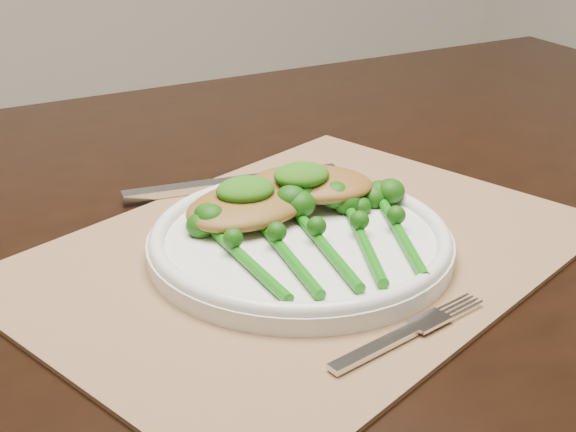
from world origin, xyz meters
name	(u,v)px	position (x,y,z in m)	size (l,w,h in m)	color
placemat	(304,252)	(0.16, -0.21, 0.75)	(0.50, 0.36, 0.00)	#8E6A48
dinner_plate	(300,240)	(0.15, -0.21, 0.77)	(0.27, 0.27, 0.02)	white
knife	(213,185)	(0.13, -0.05, 0.76)	(0.23, 0.04, 0.01)	silver
fork	(418,327)	(0.18, -0.36, 0.76)	(0.15, 0.05, 0.00)	silver
chicken_fillet_left	(250,205)	(0.13, -0.16, 0.78)	(0.13, 0.09, 0.03)	olive
chicken_fillet_right	(311,184)	(0.19, -0.15, 0.79)	(0.12, 0.08, 0.02)	olive
pesto_dollop_left	(245,190)	(0.12, -0.16, 0.80)	(0.05, 0.05, 0.02)	#1B4E0B
pesto_dollop_right	(302,175)	(0.18, -0.16, 0.80)	(0.05, 0.04, 0.02)	#1B4E0B
broccolini_bundle	(326,247)	(0.16, -0.25, 0.78)	(0.18, 0.20, 0.04)	#12680D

